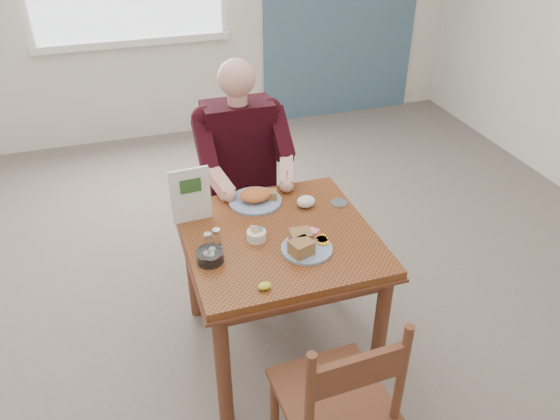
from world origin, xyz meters
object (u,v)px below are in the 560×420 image
object	(u,v)px
diner	(242,159)
near_plate	(304,245)
table	(279,252)
chair_far	(241,200)
chair_near	(337,402)
far_plate	(256,198)

from	to	relation	value
diner	near_plate	distance (m)	0.87
table	chair_far	bearing A→B (deg)	90.00
table	diner	xyz separation A→B (m)	(0.00, 0.71, 0.17)
diner	near_plate	xyz separation A→B (m)	(0.07, -0.86, -0.03)
chair_far	near_plate	world-z (taller)	chair_far
chair_far	diner	size ratio (longest dim) A/B	0.69
chair_near	far_plate	distance (m)	1.15
table	diner	world-z (taller)	diner
chair_near	far_plate	xyz separation A→B (m)	(-0.01, 1.11, 0.30)
chair_far	diner	world-z (taller)	diner
chair_far	chair_near	distance (m)	1.59
chair_far	diner	bearing A→B (deg)	-89.99
table	diner	distance (m)	0.73
near_plate	diner	bearing A→B (deg)	94.73
near_plate	far_plate	size ratio (longest dim) A/B	0.78
far_plate	chair_near	bearing A→B (deg)	-89.59
chair_far	chair_near	world-z (taller)	same
chair_near	diner	distance (m)	1.54
table	chair_near	distance (m)	0.81
chair_far	far_plate	distance (m)	0.57
table	diner	bearing A→B (deg)	90.00
far_plate	diner	bearing A→B (deg)	86.25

